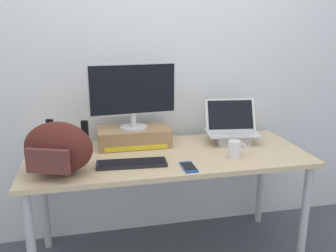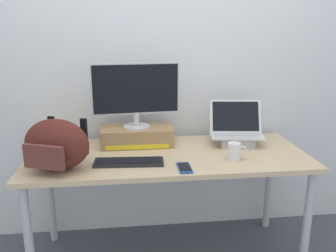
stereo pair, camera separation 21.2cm
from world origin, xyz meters
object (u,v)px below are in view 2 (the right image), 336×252
Objects in this scene: desktop_monitor at (136,93)px; messenger_backpack at (56,144)px; coffee_mug at (234,151)px; plush_toy at (55,140)px; open_laptop at (236,135)px; toner_box_yellow at (137,136)px; cell_phone at (184,168)px; external_keyboard at (129,162)px.

messenger_backpack is at bearing -144.72° from desktop_monitor.
coffee_mug is 1.04× the size of plush_toy.
messenger_backpack is at bearing -156.83° from open_laptop.
coffee_mug is at bearing -17.20° from plush_toy.
open_laptop is at bearing 36.58° from messenger_backpack.
toner_box_yellow is 0.53m from plush_toy.
toner_box_yellow is 3.09× the size of cell_phone.
desktop_monitor is (0.00, -0.00, 0.30)m from toner_box_yellow.
desktop_monitor reaches higher than plush_toy.
open_laptop is at bearing 71.24° from coffee_mug.
external_keyboard is at bearing 179.59° from coffee_mug.
desktop_monitor reaches higher than toner_box_yellow.
open_laptop is 1.17m from messenger_backpack.
external_keyboard is (-0.06, -0.36, -0.05)m from toner_box_yellow.
desktop_monitor is at bearing 117.68° from cell_phone.
coffee_mug is at bearing 3.29° from external_keyboard.
plush_toy reaches higher than external_keyboard.
plush_toy is at bearing -174.66° from open_laptop.
messenger_backpack is at bearing -139.87° from toner_box_yellow.
cell_phone is (0.70, -0.09, -0.14)m from messenger_backpack.
open_laptop is 2.44× the size of cell_phone.
open_laptop is 3.19× the size of coffee_mug.
open_laptop is at bearing -10.48° from desktop_monitor.
external_keyboard is 0.58m from plush_toy.
external_keyboard is 3.47× the size of coffee_mug.
messenger_backpack is 3.69× the size of coffee_mug.
desktop_monitor is 5.09× the size of plush_toy.
coffee_mug is at bearing -37.22° from desktop_monitor.
desktop_monitor is 0.61m from plush_toy.
cell_phone is 1.36× the size of plush_toy.
coffee_mug is (0.57, -0.36, -0.30)m from desktop_monitor.
coffee_mug is at bearing -32.55° from toner_box_yellow.
plush_toy reaches higher than cell_phone.
desktop_monitor is at bearing -178.21° from open_laptop.
desktop_monitor is at bearing -83.54° from toner_box_yellow.
cell_phone is at bearing -161.80° from coffee_mug.
messenger_backpack is (-1.12, -0.31, 0.08)m from open_laptop.
messenger_backpack reaches higher than external_keyboard.
external_keyboard is 0.94× the size of messenger_backpack.
desktop_monitor is 1.41× the size of external_keyboard.
toner_box_yellow reaches higher than plush_toy.
open_laptop is 3.31× the size of plush_toy.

